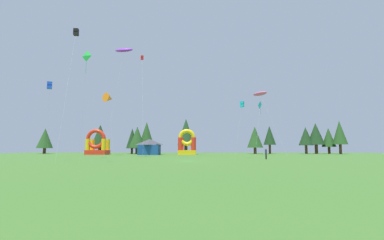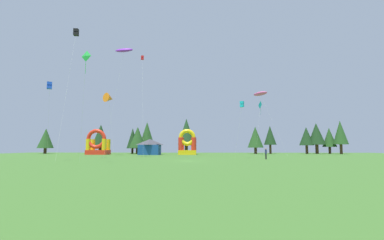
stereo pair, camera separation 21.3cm
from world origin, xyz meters
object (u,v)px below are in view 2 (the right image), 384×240
Objects in this scene: kite_green_diamond at (85,57)px; kite_blue_box at (49,86)px; kite_purple_parafoil at (124,50)px; kite_pink_parafoil at (260,94)px; person_far_side at (266,153)px; kite_red_box at (142,58)px; inflatable_blue_arch at (187,145)px; kite_cyan_box at (242,104)px; kite_black_box at (76,33)px; festival_tent at (150,147)px; inflatable_yellow_castle at (98,146)px; kite_teal_diamond at (261,106)px; kite_orange_delta at (109,98)px.

kite_blue_box is at bearing 143.09° from kite_green_diamond.
kite_purple_parafoil is 1.36× the size of kite_pink_parafoil.
kite_green_diamond is 7.62× the size of person_far_side.
kite_red_box is 24.18m from inflatable_blue_arch.
kite_black_box is (-27.87, -2.93, 11.88)m from kite_cyan_box.
kite_green_diamond is (0.62, -18.25, -7.42)m from kite_purple_parafoil.
kite_green_diamond is (-20.98, -14.55, 3.69)m from kite_cyan_box.
person_far_side is 0.34× the size of festival_tent.
inflatable_blue_arch is at bearing 0.16° from inflatable_yellow_castle.
kite_green_diamond is 1.20× the size of kite_blue_box.
kite_teal_diamond is at bearing -15.48° from festival_tent.
kite_black_box is (-6.28, -6.63, 0.78)m from kite_purple_parafoil.
kite_teal_diamond is 42.72m from kite_blue_box.
kite_teal_diamond is 1.84× the size of inflatable_blue_arch.
inflatable_blue_arch is (-10.63, 24.16, -6.76)m from kite_cyan_box.
kite_orange_delta is at bearing 100.59° from person_far_side.
inflatable_yellow_castle reaches higher than person_far_side.
kite_black_box is 22.66m from kite_orange_delta.
kite_green_diamond is 2.06× the size of inflatable_yellow_castle.
kite_orange_delta is 34.05m from kite_green_diamond.
inflatable_yellow_castle is at bearing 168.11° from kite_teal_diamond.
kite_green_diamond is at bearing -104.96° from inflatable_blue_arch.
kite_green_diamond is at bearing 159.85° from person_far_side.
inflatable_yellow_castle is at bearing -179.84° from inflatable_blue_arch.
kite_teal_diamond is 20.76m from person_far_side.
kite_purple_parafoil is at bearing -62.49° from kite_orange_delta.
festival_tent is (7.77, 25.87, -19.07)m from kite_black_box.
kite_teal_diamond is at bearing 22.94° from kite_purple_parafoil.
kite_purple_parafoil reaches higher than kite_pink_parafoil.
kite_teal_diamond is at bearing 47.67° from kite_green_diamond.
kite_cyan_box is 9.06m from person_far_side.
kite_red_box is at bearing 142.63° from kite_cyan_box.
person_far_side is 0.27× the size of inflatable_blue_arch.
kite_purple_parafoil is at bearing 46.58° from kite_black_box.
kite_orange_delta reaches higher than festival_tent.
kite_green_diamond is 39.05m from festival_tent.
kite_orange_delta is 27.48m from kite_blue_box.
kite_purple_parafoil is at bearing -151.59° from kite_pink_parafoil.
festival_tent is (0.70, 7.05, -20.74)m from kite_red_box.
festival_tent is at bearing 73.28° from kite_black_box.
kite_cyan_box is at bearing -32.23° from kite_orange_delta.
kite_cyan_box is at bearing 6.00° from kite_black_box.
kite_green_diamond reaches higher than person_far_side.
kite_black_box is (-35.04, -22.19, 6.35)m from kite_pink_parafoil.
inflatable_yellow_castle is 23.31m from inflatable_blue_arch.
inflatable_yellow_castle is at bearing 99.26° from kite_blue_box.
kite_cyan_box is 1.49× the size of inflatable_blue_arch.
kite_red_box is at bearing 89.67° from kite_green_diamond.
kite_red_box reaches higher than person_far_side.
festival_tent is (9.18, 4.48, -11.72)m from kite_orange_delta.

